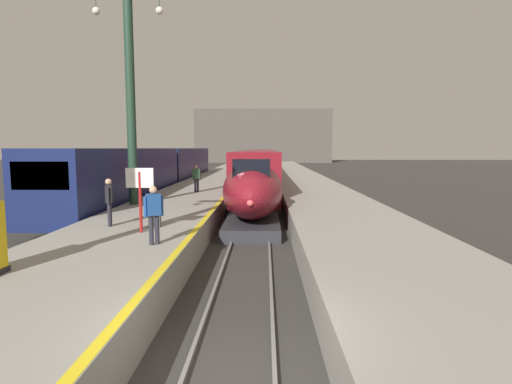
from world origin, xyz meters
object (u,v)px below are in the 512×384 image
at_px(regional_train_adjacent, 160,169).
at_px(departure_info_board, 140,187).
at_px(passenger_near_edge, 109,198).
at_px(passenger_mid_platform, 196,177).
at_px(station_column_mid, 130,80).
at_px(rolling_suitcase, 155,218).
at_px(passenger_far_waiting, 154,210).
at_px(highspeed_train_main, 260,166).

height_order(regional_train_adjacent, departure_info_board, regional_train_adjacent).
xyz_separation_m(passenger_near_edge, passenger_mid_platform, (1.20, 11.28, 0.00)).
bearing_deg(passenger_near_edge, station_column_mid, 99.70).
relative_size(regional_train_adjacent, departure_info_board, 17.26).
bearing_deg(departure_info_board, passenger_near_edge, 143.26).
bearing_deg(departure_info_board, rolling_suitcase, 78.69).
bearing_deg(passenger_far_waiting, station_column_mid, 111.44).
distance_m(regional_train_adjacent, departure_info_board, 21.04).
distance_m(passenger_near_edge, passenger_mid_platform, 11.35).
xyz_separation_m(passenger_near_edge, rolling_suitcase, (1.64, -0.11, -0.69)).
bearing_deg(station_column_mid, rolling_suitcase, -65.72).
xyz_separation_m(passenger_mid_platform, departure_info_board, (0.24, -12.36, 0.52)).
bearing_deg(passenger_mid_platform, departure_info_board, -88.88).
relative_size(highspeed_train_main, station_column_mid, 5.61).
bearing_deg(rolling_suitcase, station_column_mid, 114.28).
distance_m(station_column_mid, departure_info_board, 8.47).
distance_m(station_column_mid, passenger_mid_platform, 7.85).
relative_size(highspeed_train_main, regional_train_adjacent, 1.55).
height_order(passenger_near_edge, passenger_far_waiting, same).
relative_size(passenger_near_edge, passenger_mid_platform, 1.00).
distance_m(regional_train_adjacent, passenger_near_edge, 19.70).
height_order(station_column_mid, departure_info_board, station_column_mid).
bearing_deg(highspeed_train_main, rolling_suitcase, -96.39).
relative_size(station_column_mid, passenger_near_edge, 6.00).
height_order(rolling_suitcase, departure_info_board, departure_info_board).
height_order(passenger_near_edge, rolling_suitcase, passenger_near_edge).
xyz_separation_m(highspeed_train_main, passenger_mid_platform, (-3.73, -17.98, 0.08)).
bearing_deg(station_column_mid, passenger_far_waiting, -68.56).
bearing_deg(departure_info_board, highspeed_train_main, 83.45).
height_order(passenger_far_waiting, rolling_suitcase, passenger_far_waiting).
height_order(regional_train_adjacent, rolling_suitcase, regional_train_adjacent).
relative_size(station_column_mid, departure_info_board, 4.78).
xyz_separation_m(station_column_mid, departure_info_board, (2.41, -6.75, -4.52)).
bearing_deg(rolling_suitcase, regional_train_adjacent, 103.81).
relative_size(station_column_mid, rolling_suitcase, 10.32).
bearing_deg(rolling_suitcase, passenger_near_edge, 176.00).
bearing_deg(passenger_far_waiting, rolling_suitcase, 104.84).
xyz_separation_m(regional_train_adjacent, passenger_near_edge, (3.17, -19.44, -0.09)).
bearing_deg(passenger_near_edge, passenger_mid_platform, 83.91).
xyz_separation_m(regional_train_adjacent, passenger_far_waiting, (5.51, -22.20, -0.09)).
relative_size(highspeed_train_main, passenger_far_waiting, 33.68).
bearing_deg(passenger_mid_platform, regional_train_adjacent, 118.20).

